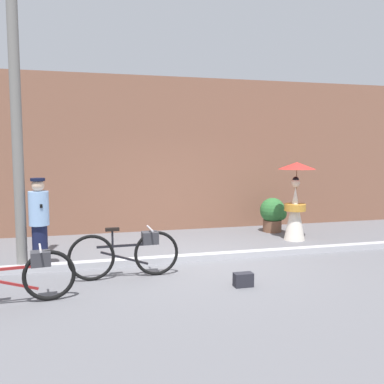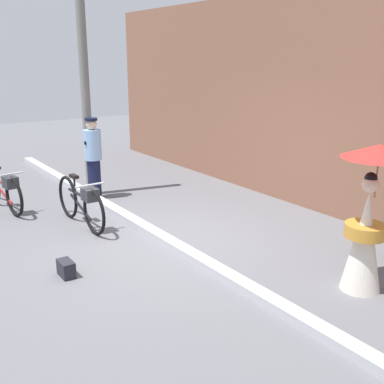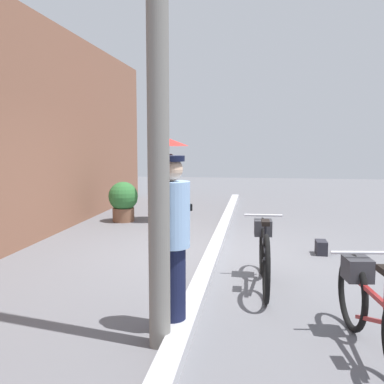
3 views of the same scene
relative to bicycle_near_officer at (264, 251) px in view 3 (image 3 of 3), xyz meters
name	(u,v)px [view 3 (image 3 of 3)]	position (x,y,z in m)	size (l,w,h in m)	color
ground_plane	(214,255)	(1.34, 0.74, -0.43)	(30.00, 30.00, 0.00)	slate
building_wall	(8,127)	(1.34, 4.04, 1.54)	(14.00, 0.40, 3.93)	brown
sidewalk_curb	(214,251)	(1.34, 0.74, -0.37)	(14.00, 0.20, 0.12)	#B2B2B7
bicycle_near_officer	(264,251)	(0.00, 0.00, 0.00)	(1.81, 0.48, 0.84)	black
bicycle_far_side	(372,306)	(-1.65, -0.84, -0.02)	(1.78, 0.48, 0.80)	black
person_officer	(171,240)	(-1.44, 0.85, 0.43)	(0.34, 0.37, 1.61)	#141938
person_with_parasol	(170,179)	(4.06, 1.94, 0.51)	(0.86, 0.86, 1.81)	silver
potted_plant_by_door	(124,200)	(4.00, 2.96, 0.04)	(0.65, 0.64, 0.87)	brown
backpack_on_pavement	(321,247)	(1.65, -0.91, -0.32)	(0.29, 0.16, 0.21)	#26262D
utility_pole	(158,57)	(-1.75, 0.89, 1.97)	(0.18, 0.18, 4.80)	slate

